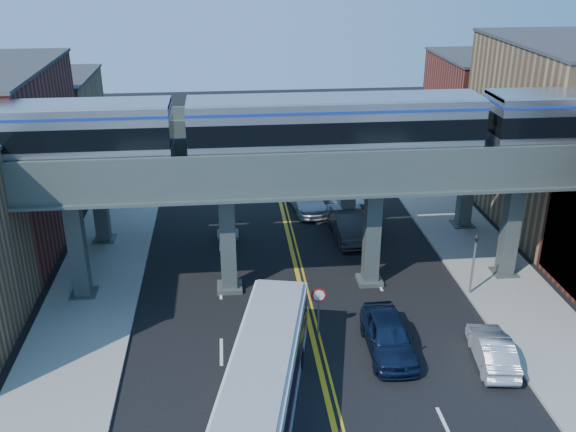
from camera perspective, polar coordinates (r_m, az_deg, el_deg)
The scene contains 17 objects.
ground at distance 30.05m, azimuth 2.94°, elevation -13.67°, with size 120.00×120.00×0.00m, color black.
sidewalk_west at distance 38.95m, azimuth -16.39°, elevation -5.23°, with size 5.00×70.00×0.16m, color gray.
sidewalk_east at distance 41.18m, azimuth 16.89°, elevation -3.68°, with size 5.00×70.00×0.16m, color gray.
building_west_c at distance 56.47m, azimuth -20.72°, elevation 7.37°, with size 8.00×10.00×8.00m, color olive.
building_east_b at distance 47.15m, azimuth 23.00°, elevation 6.62°, with size 8.00×14.00×12.00m, color olive.
building_east_c at distance 58.85m, azimuth 17.01°, elevation 8.96°, with size 8.00×10.00×9.00m, color maroon.
elevated_viaduct_near at distance 33.98m, azimuth 1.17°, elevation 3.35°, with size 52.00×3.60×7.40m.
elevated_viaduct_far at distance 40.59m, azimuth -0.01°, elevation 6.71°, with size 52.00×3.60×7.40m.
transit_train at distance 33.38m, azimuth 4.19°, elevation 7.93°, with size 46.72×2.93×3.41m.
stop_sign at distance 31.56m, azimuth 2.74°, elevation -7.82°, with size 0.76×0.09×2.63m.
traffic_signal at distance 36.08m, azimuth 16.20°, elevation -3.60°, with size 0.15×0.18×4.10m.
transit_bus at distance 26.94m, azimuth -2.16°, elevation -14.54°, with size 4.98×11.90×2.99m.
car_lane_a at distance 31.18m, azimuth 8.92°, elevation -10.46°, with size 2.08×5.17×1.76m, color black.
car_lane_b at distance 42.29m, azimuth 5.38°, elevation -0.74°, with size 1.92×5.50×1.81m, color #2F2F32.
car_lane_c at distance 44.46m, azimuth 5.94°, elevation 0.29°, with size 2.59×5.61×1.56m, color white.
car_lane_d at distance 46.63m, azimuth 1.67°, elevation 1.54°, with size 2.18×5.36×1.56m, color silver.
car_parked_curb at distance 31.59m, azimuth 17.71°, elevation -11.26°, with size 1.52×4.36×1.44m, color #B4B4B9.
Camera 1 is at (-3.89, -23.71, 18.05)m, focal length 40.00 mm.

